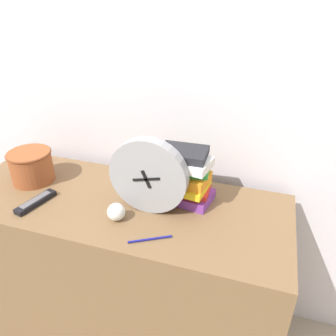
{
  "coord_description": "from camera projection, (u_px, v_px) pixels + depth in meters",
  "views": [
    {
      "loc": [
        0.53,
        -0.71,
        1.52
      ],
      "look_at": [
        0.2,
        0.31,
        0.93
      ],
      "focal_mm": 35.0,
      "sensor_mm": 36.0,
      "label": 1
    }
  ],
  "objects": [
    {
      "name": "wall_back",
      "position": [
        144.0,
        74.0,
        1.39
      ],
      "size": [
        6.0,
        0.04,
        2.4
      ],
      "color": "silver",
      "rests_on": "ground_plane"
    },
    {
      "name": "basket",
      "position": [
        31.0,
        165.0,
        1.43
      ],
      "size": [
        0.19,
        0.19,
        0.14
      ],
      "color": "#994C28",
      "rests_on": "desk"
    },
    {
      "name": "tv_remote",
      "position": [
        36.0,
        202.0,
        1.3
      ],
      "size": [
        0.08,
        0.18,
        0.02
      ],
      "color": "black",
      "rests_on": "desk"
    },
    {
      "name": "desk",
      "position": [
        124.0,
        270.0,
        1.51
      ],
      "size": [
        1.37,
        0.53,
        0.77
      ],
      "color": "brown",
      "rests_on": "ground_plane"
    },
    {
      "name": "crumpled_paper_ball",
      "position": [
        116.0,
        212.0,
        1.2
      ],
      "size": [
        0.07,
        0.07,
        0.07
      ],
      "color": "white",
      "rests_on": "desk"
    },
    {
      "name": "desk_clock",
      "position": [
        148.0,
        176.0,
        1.2
      ],
      "size": [
        0.3,
        0.05,
        0.3
      ],
      "color": "#99999E",
      "rests_on": "desk"
    },
    {
      "name": "pen",
      "position": [
        150.0,
        239.0,
        1.12
      ],
      "size": [
        0.14,
        0.08,
        0.01
      ],
      "color": "navy",
      "rests_on": "desk"
    },
    {
      "name": "book_stack",
      "position": [
        184.0,
        177.0,
        1.28
      ],
      "size": [
        0.25,
        0.19,
        0.23
      ],
      "color": "#7A3899",
      "rests_on": "desk"
    }
  ]
}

